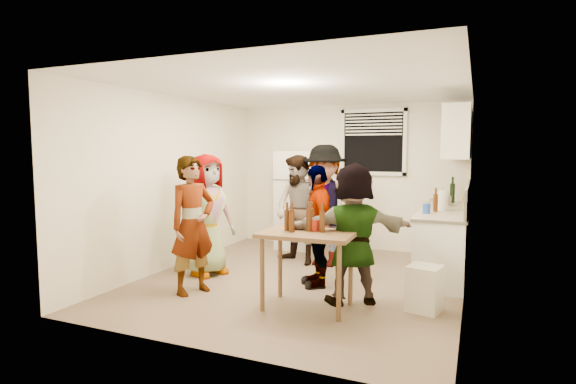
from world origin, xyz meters
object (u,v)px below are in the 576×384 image
at_px(beer_bottle_table, 309,231).
at_px(guest_back_right, 324,265).
at_px(serving_table, 307,308).
at_px(beer_bottle_counter, 435,212).
at_px(blue_cup, 426,214).
at_px(kettle, 443,206).
at_px(guest_back_left, 298,263).
at_px(refrigerator, 300,200).
at_px(wine_bottle, 452,203).
at_px(red_cup, 315,231).
at_px(trash_bin, 425,288).
at_px(guest_black, 317,285).
at_px(guest_stripe, 194,292).
at_px(guest_orange, 352,302).
at_px(guest_grey, 208,274).

height_order(beer_bottle_table, guest_back_right, beer_bottle_table).
height_order(serving_table, beer_bottle_table, beer_bottle_table).
distance_m(beer_bottle_counter, blue_cup, 0.23).
height_order(kettle, serving_table, kettle).
bearing_deg(guest_back_left, serving_table, -43.38).
bearing_deg(guest_back_left, kettle, 40.88).
height_order(refrigerator, wine_bottle, refrigerator).
bearing_deg(red_cup, guest_back_right, 104.92).
xyz_separation_m(trash_bin, guest_black, (-1.36, 0.40, -0.25)).
bearing_deg(guest_stripe, guest_back_right, -8.44).
bearing_deg(trash_bin, serving_table, -160.80).
distance_m(guest_stripe, guest_black, 1.53).
bearing_deg(refrigerator, guest_orange, -56.99).
relative_size(guest_grey, guest_orange, 1.05).
bearing_deg(guest_black, trash_bin, 40.84).
bearing_deg(wine_bottle, trash_bin, -92.91).
distance_m(blue_cup, guest_grey, 3.06).
bearing_deg(guest_grey, wine_bottle, -31.68).
height_order(guest_stripe, guest_orange, guest_orange).
xyz_separation_m(red_cup, guest_grey, (-1.79, 0.63, -0.84)).
xyz_separation_m(kettle, wine_bottle, (0.10, 0.46, 0.00)).
xyz_separation_m(beer_bottle_table, red_cup, (0.06, 0.03, 0.00)).
xyz_separation_m(blue_cup, guest_grey, (-2.81, -0.79, -0.90)).
relative_size(blue_cup, guest_orange, 0.08).
bearing_deg(guest_black, guest_back_left, -179.40).
height_order(wine_bottle, guest_black, wine_bottle).
bearing_deg(wine_bottle, guest_black, -125.31).
distance_m(guest_grey, guest_back_right, 1.73).
height_order(wine_bottle, beer_bottle_table, wine_bottle).
xyz_separation_m(trash_bin, guest_orange, (-0.78, -0.05, -0.25)).
height_order(beer_bottle_counter, guest_back_left, beer_bottle_counter).
bearing_deg(guest_back_left, trash_bin, -12.15).
height_order(refrigerator, guest_stripe, refrigerator).
height_order(wine_bottle, guest_stripe, wine_bottle).
bearing_deg(refrigerator, guest_back_right, -51.76).
relative_size(red_cup, guest_back_left, 0.08).
xyz_separation_m(trash_bin, guest_stripe, (-2.64, -0.44, -0.25)).
xyz_separation_m(serving_table, guest_stripe, (-1.45, -0.03, 0.00)).
distance_m(beer_bottle_counter, trash_bin, 1.48).
height_order(blue_cup, serving_table, blue_cup).
distance_m(guest_stripe, guest_back_right, 2.13).
distance_m(trash_bin, guest_grey, 2.96).
bearing_deg(guest_orange, beer_bottle_table, 5.36).
distance_m(kettle, blue_cup, 0.95).
xyz_separation_m(beer_bottle_counter, guest_grey, (-2.91, -1.01, -0.90)).
bearing_deg(guest_grey, guest_orange, -76.98).
relative_size(refrigerator, serving_table, 1.71).
bearing_deg(serving_table, beer_bottle_table, 93.74).
height_order(red_cup, guest_back_right, red_cup).
distance_m(serving_table, guest_back_right, 1.87).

